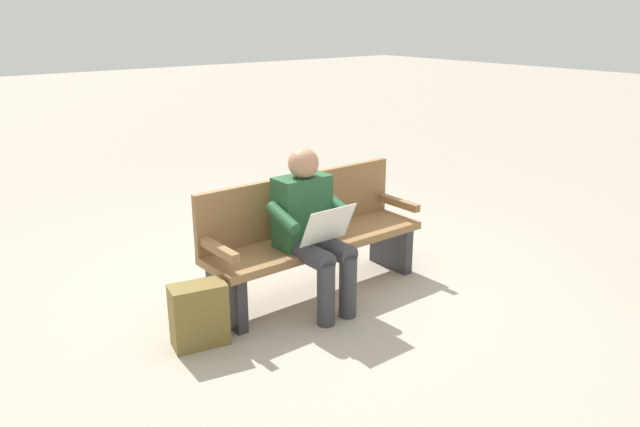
# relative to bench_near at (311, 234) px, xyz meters

# --- Properties ---
(ground_plane) EXTENTS (40.00, 40.00, 0.00)m
(ground_plane) POSITION_rel_bench_near_xyz_m (-0.00, 0.07, -0.46)
(ground_plane) COLOR #A89E8E
(bench_near) EXTENTS (1.80, 0.49, 0.90)m
(bench_near) POSITION_rel_bench_near_xyz_m (0.00, 0.00, 0.00)
(bench_near) COLOR olive
(bench_near) RESTS_ON ground
(person_seated) EXTENTS (0.57, 0.57, 1.18)m
(person_seated) POSITION_rel_bench_near_xyz_m (0.17, 0.23, 0.17)
(person_seated) COLOR #23512D
(person_seated) RESTS_ON ground
(backpack) EXTENTS (0.39, 0.29, 0.43)m
(backpack) POSITION_rel_bench_near_xyz_m (1.09, 0.22, -0.25)
(backpack) COLOR brown
(backpack) RESTS_ON ground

